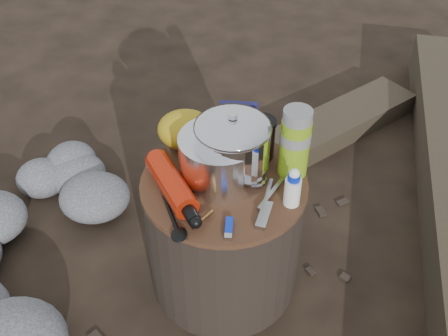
# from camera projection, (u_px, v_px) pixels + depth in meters

# --- Properties ---
(ground) EXTENTS (60.00, 60.00, 0.00)m
(ground) POSITION_uv_depth(u_px,v_px,m) (224.00, 277.00, 1.76)
(ground) COLOR black
(ground) RESTS_ON ground
(stump) EXTENTS (0.47, 0.47, 0.43)m
(stump) POSITION_uv_depth(u_px,v_px,m) (224.00, 233.00, 1.62)
(stump) COLOR black
(stump) RESTS_ON ground
(rock_ring) EXTENTS (0.44, 0.96, 0.19)m
(rock_ring) POSITION_uv_depth(u_px,v_px,m) (34.00, 240.00, 1.76)
(rock_ring) COLOR #5C5C61
(rock_ring) RESTS_ON ground
(log_small) EXTENTS (0.96, 0.89, 0.09)m
(log_small) POSITION_uv_depth(u_px,v_px,m) (313.00, 136.00, 2.27)
(log_small) COLOR #372E22
(log_small) RESTS_ON ground
(foil_windscreen) EXTENTS (0.23, 0.23, 0.14)m
(foil_windscreen) POSITION_uv_depth(u_px,v_px,m) (220.00, 158.00, 1.45)
(foil_windscreen) COLOR white
(foil_windscreen) RESTS_ON stump
(camping_pot) EXTENTS (0.20, 0.20, 0.20)m
(camping_pot) POSITION_uv_depth(u_px,v_px,m) (232.00, 148.00, 1.43)
(camping_pot) COLOR silver
(camping_pot) RESTS_ON stump
(fuel_bottle) EXTENTS (0.21, 0.28, 0.07)m
(fuel_bottle) POSITION_uv_depth(u_px,v_px,m) (172.00, 184.00, 1.42)
(fuel_bottle) COLOR #B8210A
(fuel_bottle) RESTS_ON stump
(thermos) EXTENTS (0.08, 0.08, 0.21)m
(thermos) POSITION_uv_depth(u_px,v_px,m) (295.00, 143.00, 1.45)
(thermos) COLOR #79A518
(thermos) RESTS_ON stump
(travel_mug) EXTENTS (0.08, 0.08, 0.12)m
(travel_mug) POSITION_uv_depth(u_px,v_px,m) (260.00, 139.00, 1.53)
(travel_mug) COLOR black
(travel_mug) RESTS_ON stump
(stuff_sack) EXTENTS (0.17, 0.14, 0.12)m
(stuff_sack) POSITION_uv_depth(u_px,v_px,m) (186.00, 130.00, 1.57)
(stuff_sack) COLOR #B89716
(stuff_sack) RESTS_ON stump
(food_pouch) EXTENTS (0.11, 0.03, 0.14)m
(food_pouch) POSITION_uv_depth(u_px,v_px,m) (238.00, 125.00, 1.56)
(food_pouch) COLOR #14134B
(food_pouch) RESTS_ON stump
(lighter) EXTENTS (0.02, 0.07, 0.01)m
(lighter) POSITION_uv_depth(u_px,v_px,m) (229.00, 226.00, 1.34)
(lighter) COLOR #0A27C3
(lighter) RESTS_ON stump
(multitool) EXTENTS (0.05, 0.10, 0.01)m
(multitool) POSITION_uv_depth(u_px,v_px,m) (264.00, 215.00, 1.37)
(multitool) COLOR #B6B6BC
(multitool) RESTS_ON stump
(pot_grabber) EXTENTS (0.08, 0.14, 0.01)m
(pot_grabber) POSITION_uv_depth(u_px,v_px,m) (267.00, 195.00, 1.43)
(pot_grabber) COLOR #B6B6BC
(pot_grabber) RESTS_ON stump
(spork) EXTENTS (0.10, 0.16, 0.01)m
(spork) POSITION_uv_depth(u_px,v_px,m) (171.00, 214.00, 1.38)
(spork) COLOR black
(spork) RESTS_ON stump
(squeeze_bottle) EXTENTS (0.04, 0.04, 0.10)m
(squeeze_bottle) POSITION_uv_depth(u_px,v_px,m) (293.00, 189.00, 1.38)
(squeeze_bottle) COLOR white
(squeeze_bottle) RESTS_ON stump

